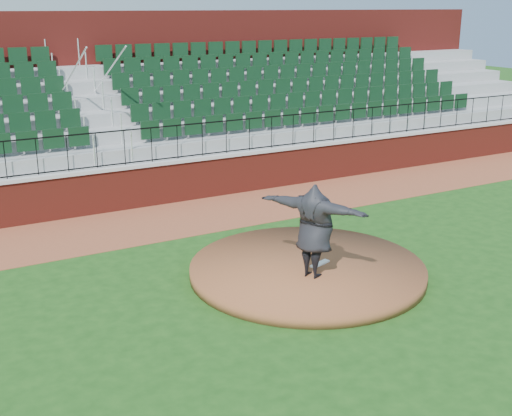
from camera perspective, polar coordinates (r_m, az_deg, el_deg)
The scene contains 10 objects.
ground at distance 14.13m, azimuth 2.99°, elevation -6.62°, with size 90.00×90.00×0.00m, color #184213.
warning_track at distance 18.62m, azimuth -5.87°, elevation -0.72°, with size 34.00×3.20×0.01m, color brown.
field_wall at distance 19.87m, azimuth -7.76°, elevation 2.15°, with size 34.00×0.35×1.20m, color maroon.
wall_cap at distance 19.72m, azimuth -7.84°, elevation 3.97°, with size 34.00×0.45×0.10m, color #B7B7B7.
wall_railing at distance 19.60m, azimuth -7.90°, elevation 5.54°, with size 34.00×0.05×1.00m, color black, non-canonical shape.
seating_stands at distance 22.04m, azimuth -10.60°, elevation 8.01°, with size 34.00×5.10×4.60m, color gray, non-canonical shape.
concourse_wall at distance 24.62m, azimuth -12.81°, elevation 9.87°, with size 34.00×0.50×5.50m, color maroon.
pitchers_mound at distance 14.58m, azimuth 4.44°, elevation -5.34°, with size 5.15×5.15×0.25m, color brown.
pitching_rubber at distance 14.54m, azimuth 5.53°, elevation -4.81°, with size 0.55×0.14×0.04m, color white.
pitcher at distance 13.61m, azimuth 5.07°, elevation -1.97°, with size 2.45×0.67×1.99m, color black.
Camera 1 is at (-6.94, -10.91, 5.68)m, focal length 46.29 mm.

